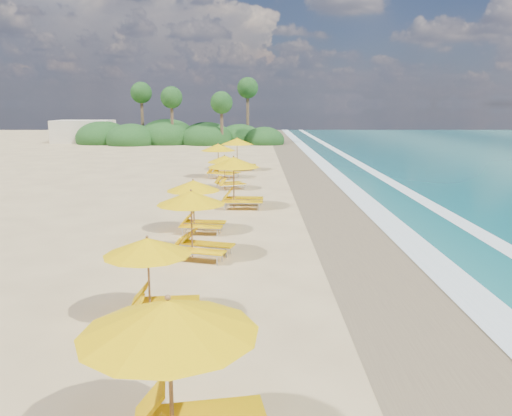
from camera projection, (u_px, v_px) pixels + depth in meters
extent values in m
plane|color=#D6BA7D|center=(256.00, 241.00, 18.33)|extent=(160.00, 160.00, 0.00)
cube|color=olive|center=(367.00, 240.00, 18.33)|extent=(4.00, 160.00, 0.01)
cube|color=white|center=(409.00, 240.00, 18.33)|extent=(1.20, 160.00, 0.01)
cube|color=white|center=(492.00, 240.00, 18.33)|extent=(0.80, 160.00, 0.01)
cylinder|color=olive|center=(171.00, 384.00, 6.78)|extent=(0.06, 0.06, 2.32)
cone|color=#FDC305|center=(168.00, 317.00, 6.59)|extent=(2.75, 2.75, 0.47)
sphere|color=olive|center=(168.00, 298.00, 6.54)|extent=(0.08, 0.08, 0.08)
cylinder|color=olive|center=(149.00, 280.00, 11.39)|extent=(0.05, 0.05, 1.91)
cone|color=#FDC305|center=(147.00, 246.00, 11.23)|extent=(2.14, 2.14, 0.38)
sphere|color=olive|center=(147.00, 237.00, 11.19)|extent=(0.07, 0.07, 0.07)
cylinder|color=olive|center=(192.00, 225.00, 16.17)|extent=(0.05, 0.05, 2.12)
cone|color=#FDC305|center=(191.00, 198.00, 15.99)|extent=(2.70, 2.70, 0.43)
sphere|color=olive|center=(191.00, 190.00, 15.95)|extent=(0.08, 0.08, 0.08)
cylinder|color=olive|center=(194.00, 207.00, 19.38)|extent=(0.05, 0.05, 1.98)
cone|color=#FDC305|center=(193.00, 185.00, 19.22)|extent=(2.25, 2.25, 0.40)
sphere|color=olive|center=(193.00, 180.00, 19.17)|extent=(0.07, 0.07, 0.07)
cylinder|color=olive|center=(234.00, 183.00, 23.94)|extent=(0.06, 0.06, 2.37)
cone|color=#FDC305|center=(234.00, 162.00, 23.74)|extent=(2.54, 2.54, 0.48)
sphere|color=olive|center=(234.00, 156.00, 23.69)|extent=(0.08, 0.08, 0.08)
cylinder|color=olive|center=(225.00, 173.00, 29.24)|extent=(0.05, 0.05, 1.92)
cone|color=#FDC305|center=(225.00, 159.00, 29.09)|extent=(2.56, 2.56, 0.38)
sphere|color=olive|center=(224.00, 155.00, 29.04)|extent=(0.07, 0.07, 0.07)
cylinder|color=olive|center=(218.00, 161.00, 33.70)|extent=(0.06, 0.06, 2.23)
cone|color=#FDC305|center=(218.00, 147.00, 33.52)|extent=(3.02, 3.02, 0.45)
sphere|color=olive|center=(218.00, 143.00, 33.47)|extent=(0.08, 0.08, 0.08)
cylinder|color=olive|center=(237.00, 154.00, 37.66)|extent=(0.06, 0.06, 2.34)
cone|color=#FDC305|center=(237.00, 141.00, 37.47)|extent=(2.53, 2.53, 0.47)
sphere|color=olive|center=(237.00, 138.00, 37.41)|extent=(0.08, 0.08, 0.08)
ellipsoid|color=#163D14|center=(207.00, 139.00, 62.29)|extent=(6.40, 6.40, 4.16)
ellipsoid|color=#163D14|center=(167.00, 138.00, 63.25)|extent=(7.20, 7.20, 4.68)
ellipsoid|color=#163D14|center=(131.00, 140.00, 61.31)|extent=(6.00, 6.00, 3.90)
ellipsoid|color=#163D14|center=(240.00, 139.00, 64.27)|extent=(5.60, 5.60, 3.64)
ellipsoid|color=#163D14|center=(103.00, 138.00, 63.26)|extent=(6.60, 6.60, 4.29)
ellipsoid|color=#163D14|center=(264.00, 140.00, 62.32)|extent=(5.00, 5.00, 3.25)
cylinder|color=brown|center=(222.00, 124.00, 59.96)|extent=(0.36, 0.36, 5.00)
sphere|color=#163D14|center=(222.00, 103.00, 59.46)|extent=(2.60, 2.60, 2.60)
cylinder|color=brown|center=(172.00, 121.00, 60.87)|extent=(0.36, 0.36, 5.60)
sphere|color=#163D14|center=(171.00, 97.00, 60.31)|extent=(2.60, 2.60, 2.60)
cylinder|color=brown|center=(142.00, 118.00, 62.77)|extent=(0.36, 0.36, 6.20)
sphere|color=#163D14|center=(141.00, 93.00, 62.15)|extent=(2.60, 2.60, 2.60)
cylinder|color=brown|center=(248.00, 116.00, 63.70)|extent=(0.36, 0.36, 6.80)
sphere|color=#163D14|center=(248.00, 88.00, 63.02)|extent=(2.60, 2.60, 2.60)
cube|color=beige|center=(84.00, 131.00, 65.06)|extent=(7.00, 5.00, 2.80)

